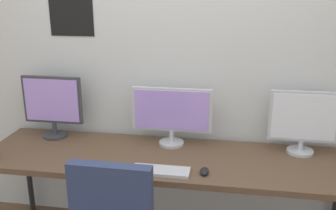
{
  "coord_description": "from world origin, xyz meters",
  "views": [
    {
      "loc": [
        0.38,
        -1.68,
        1.84
      ],
      "look_at": [
        0.0,
        0.65,
        1.09
      ],
      "focal_mm": 40.12,
      "sensor_mm": 36.0,
      "label": 1
    }
  ],
  "objects_px": {
    "desk": "(167,163)",
    "computer_mouse": "(204,171)",
    "monitor_right": "(303,121)",
    "monitor_center": "(172,113)",
    "monitor_left": "(53,104)",
    "keyboard_main": "(161,171)"
  },
  "relations": [
    {
      "from": "monitor_center",
      "to": "desk",
      "type": "bearing_deg",
      "value": -90.0
    },
    {
      "from": "keyboard_main",
      "to": "computer_mouse",
      "type": "relative_size",
      "value": 3.75
    },
    {
      "from": "monitor_left",
      "to": "monitor_right",
      "type": "height_order",
      "value": "monitor_left"
    },
    {
      "from": "monitor_center",
      "to": "monitor_right",
      "type": "height_order",
      "value": "monitor_right"
    },
    {
      "from": "monitor_right",
      "to": "computer_mouse",
      "type": "relative_size",
      "value": 4.77
    },
    {
      "from": "desk",
      "to": "monitor_center",
      "type": "height_order",
      "value": "monitor_center"
    },
    {
      "from": "monitor_center",
      "to": "computer_mouse",
      "type": "distance_m",
      "value": 0.54
    },
    {
      "from": "computer_mouse",
      "to": "monitor_center",
      "type": "bearing_deg",
      "value": 122.77
    },
    {
      "from": "monitor_center",
      "to": "keyboard_main",
      "type": "bearing_deg",
      "value": -90.0
    },
    {
      "from": "computer_mouse",
      "to": "keyboard_main",
      "type": "bearing_deg",
      "value": -174.24
    },
    {
      "from": "computer_mouse",
      "to": "monitor_left",
      "type": "bearing_deg",
      "value": 160.42
    },
    {
      "from": "monitor_right",
      "to": "keyboard_main",
      "type": "distance_m",
      "value": 1.03
    },
    {
      "from": "monitor_left",
      "to": "computer_mouse",
      "type": "relative_size",
      "value": 4.91
    },
    {
      "from": "desk",
      "to": "keyboard_main",
      "type": "bearing_deg",
      "value": -90.0
    },
    {
      "from": "desk",
      "to": "computer_mouse",
      "type": "distance_m",
      "value": 0.34
    },
    {
      "from": "desk",
      "to": "monitor_right",
      "type": "bearing_deg",
      "value": 13.27
    },
    {
      "from": "desk",
      "to": "monitor_right",
      "type": "height_order",
      "value": "monitor_right"
    },
    {
      "from": "desk",
      "to": "computer_mouse",
      "type": "height_order",
      "value": "computer_mouse"
    },
    {
      "from": "desk",
      "to": "keyboard_main",
      "type": "height_order",
      "value": "keyboard_main"
    },
    {
      "from": "monitor_left",
      "to": "computer_mouse",
      "type": "bearing_deg",
      "value": -19.58
    },
    {
      "from": "keyboard_main",
      "to": "computer_mouse",
      "type": "bearing_deg",
      "value": 5.76
    },
    {
      "from": "monitor_center",
      "to": "computer_mouse",
      "type": "xyz_separation_m",
      "value": [
        0.27,
        -0.42,
        -0.22
      ]
    }
  ]
}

